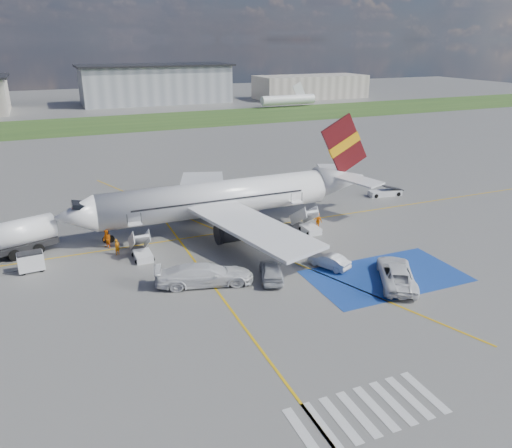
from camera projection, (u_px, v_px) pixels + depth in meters
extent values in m
plane|color=#60605E|center=(267.00, 277.00, 44.89)|extent=(400.00, 400.00, 0.00)
cube|color=#2D4C1E|center=(114.00, 124.00, 126.85)|extent=(400.00, 30.00, 0.01)
cube|color=gold|center=(223.00, 233.00, 55.24)|extent=(120.00, 0.20, 0.01)
cube|color=gold|center=(261.00, 349.00, 34.43)|extent=(0.20, 60.00, 0.01)
cube|color=gold|center=(223.00, 233.00, 55.24)|extent=(20.71, 56.45, 0.01)
cube|color=navy|center=(386.00, 276.00, 45.12)|extent=(14.00, 8.00, 0.01)
cube|color=silver|center=(302.00, 432.00, 27.16)|extent=(0.60, 4.00, 0.01)
cube|color=silver|center=(322.00, 426.00, 27.60)|extent=(0.60, 4.00, 0.01)
cube|color=silver|center=(340.00, 420.00, 28.04)|extent=(0.60, 4.00, 0.01)
cube|color=silver|center=(358.00, 414.00, 28.48)|extent=(0.60, 4.00, 0.01)
cube|color=silver|center=(376.00, 408.00, 28.92)|extent=(0.60, 4.00, 0.01)
cube|color=silver|center=(393.00, 403.00, 29.36)|extent=(0.60, 4.00, 0.01)
cube|color=silver|center=(409.00, 397.00, 29.80)|extent=(0.60, 4.00, 0.01)
cube|color=silver|center=(425.00, 392.00, 30.24)|extent=(0.60, 4.00, 0.01)
cube|color=gray|center=(156.00, 85.00, 166.63)|extent=(48.00, 18.00, 12.00)
cube|color=gray|center=(310.00, 87.00, 181.51)|extent=(40.00, 16.00, 8.00)
cylinder|color=silver|center=(216.00, 198.00, 55.79)|extent=(26.00, 3.90, 3.90)
cone|color=silver|center=(75.00, 216.00, 50.28)|extent=(4.00, 3.90, 3.90)
cube|color=black|center=(80.00, 205.00, 50.13)|extent=(1.67, 1.90, 0.82)
cone|color=silver|center=(340.00, 180.00, 61.61)|extent=(6.50, 3.90, 3.90)
cube|color=silver|center=(254.00, 227.00, 49.03)|extent=(9.86, 15.95, 1.40)
cube|color=silver|center=(202.00, 184.00, 63.70)|extent=(9.86, 15.95, 1.40)
cylinder|color=#38383A|center=(234.00, 232.00, 51.65)|extent=(3.40, 2.10, 2.10)
cylinder|color=#38383A|center=(202.00, 201.00, 61.32)|extent=(3.40, 2.10, 2.10)
cube|color=#4F0D10|center=(344.00, 145.00, 60.19)|extent=(6.62, 0.30, 7.45)
cube|color=#EEA20D|center=(344.00, 145.00, 60.19)|extent=(4.36, 0.40, 3.08)
cube|color=silver|center=(359.00, 180.00, 58.82)|extent=(4.73, 5.95, 0.49)
cube|color=silver|center=(331.00, 168.00, 64.35)|extent=(4.73, 5.95, 0.49)
cube|color=black|center=(222.00, 200.00, 53.98)|extent=(19.50, 0.04, 0.18)
cube|color=black|center=(210.00, 191.00, 57.36)|extent=(19.50, 0.04, 0.18)
cube|color=silver|center=(139.00, 240.00, 49.39)|extent=(1.40, 3.73, 2.32)
cube|color=silver|center=(135.00, 224.00, 50.67)|extent=(1.40, 1.00, 0.12)
cylinder|color=black|center=(127.00, 220.00, 50.22)|extent=(0.06, 0.06, 1.10)
cylinder|color=black|center=(141.00, 218.00, 50.74)|extent=(0.06, 0.06, 1.10)
cube|color=silver|center=(143.00, 256.00, 48.40)|extent=(1.60, 2.40, 0.70)
cube|color=silver|center=(304.00, 216.00, 56.20)|extent=(1.40, 3.73, 2.32)
cube|color=silver|center=(296.00, 202.00, 57.47)|extent=(1.40, 1.00, 0.12)
cylinder|color=black|center=(291.00, 198.00, 57.02)|extent=(0.06, 0.06, 1.10)
cylinder|color=black|center=(302.00, 197.00, 57.54)|extent=(0.06, 0.06, 1.10)
cube|color=silver|center=(310.00, 229.00, 55.20)|extent=(1.60, 2.40, 0.70)
cylinder|color=silver|center=(14.00, 234.00, 48.75)|extent=(8.11, 4.84, 2.60)
cube|color=black|center=(16.00, 246.00, 49.20)|extent=(8.11, 4.84, 0.56)
cube|color=silver|center=(31.00, 262.00, 45.76)|extent=(2.34, 1.50, 1.57)
cube|color=black|center=(29.00, 253.00, 45.47)|extent=(2.22, 1.38, 0.13)
cube|color=silver|center=(385.00, 193.00, 68.26)|extent=(4.66, 2.08, 0.75)
cube|color=black|center=(393.00, 188.00, 68.32)|extent=(3.06, 1.50, 0.83)
imported|color=#B5B8BD|center=(272.00, 270.00, 44.30)|extent=(3.53, 5.26, 1.66)
imported|color=silver|center=(329.00, 261.00, 46.60)|extent=(3.09, 4.32, 1.35)
imported|color=white|center=(397.00, 270.00, 43.64)|extent=(5.36, 6.54, 2.24)
imported|color=white|center=(204.00, 271.00, 43.20)|extent=(6.77, 4.06, 2.48)
imported|color=orange|center=(117.00, 247.00, 49.35)|extent=(0.71, 0.65, 1.64)
imported|color=orange|center=(107.00, 239.00, 50.87)|extent=(1.12, 1.19, 1.94)
imported|color=orange|center=(318.00, 221.00, 55.96)|extent=(0.81, 1.22, 1.92)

